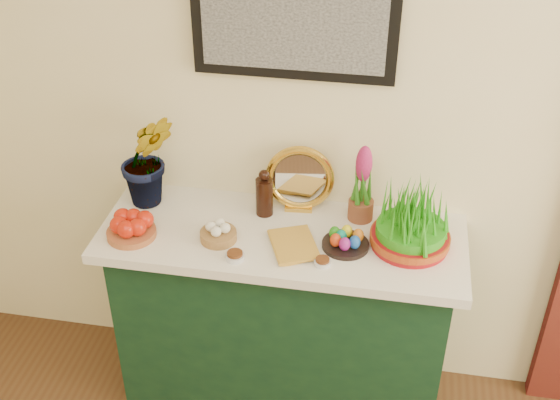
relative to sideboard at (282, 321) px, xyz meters
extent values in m
cube|color=#F9EDBB|center=(0.29, 0.25, 0.93)|extent=(4.00, 0.04, 2.70)
cube|color=black|center=(0.00, 0.23, 1.27)|extent=(0.74, 0.03, 0.54)
cube|color=#A5A5A5|center=(0.00, 0.21, 1.27)|extent=(0.66, 0.01, 0.46)
cube|color=#14371C|center=(0.00, 0.00, 0.00)|extent=(1.30, 0.45, 0.85)
cube|color=silver|center=(0.00, 0.00, 0.45)|extent=(1.40, 0.55, 0.04)
imported|color=#2F771C|center=(-0.56, 0.11, 0.73)|extent=(0.33, 0.31, 0.53)
cylinder|color=#A45730|center=(-0.56, -0.13, 0.48)|extent=(0.22, 0.22, 0.03)
cylinder|color=#B07C47|center=(-0.23, -0.09, 0.48)|extent=(0.18, 0.18, 0.04)
cylinder|color=black|center=(-0.09, 0.11, 0.54)|extent=(0.07, 0.07, 0.16)
sphere|color=black|center=(-0.09, 0.11, 0.64)|extent=(0.04, 0.04, 0.04)
cube|color=gold|center=(0.04, 0.17, 0.47)|extent=(0.11, 0.06, 0.02)
torus|color=gold|center=(0.04, 0.18, 0.60)|extent=(0.28, 0.08, 0.28)
cylinder|color=silver|center=(0.04, 0.18, 0.60)|extent=(0.21, 0.04, 0.21)
imported|color=gold|center=(-0.01, -0.12, 0.48)|extent=(0.21, 0.25, 0.03)
cylinder|color=silver|center=(-0.14, -0.19, 0.47)|extent=(0.07, 0.07, 0.02)
cylinder|color=#592D14|center=(-0.14, -0.19, 0.49)|extent=(0.06, 0.06, 0.01)
cylinder|color=silver|center=(0.18, -0.17, 0.47)|extent=(0.06, 0.06, 0.02)
cylinder|color=#592D14|center=(0.18, -0.17, 0.49)|extent=(0.05, 0.05, 0.01)
cylinder|color=black|center=(0.25, -0.05, 0.47)|extent=(0.23, 0.23, 0.02)
ellipsoid|color=red|center=(0.21, -0.08, 0.51)|extent=(0.04, 0.04, 0.05)
ellipsoid|color=#1952B2|center=(0.28, -0.08, 0.51)|extent=(0.04, 0.04, 0.05)
ellipsoid|color=yellow|center=(0.25, -0.01, 0.51)|extent=(0.04, 0.04, 0.05)
ellipsoid|color=#268818|center=(0.20, -0.03, 0.51)|extent=(0.04, 0.04, 0.05)
ellipsoid|color=orange|center=(0.29, -0.03, 0.51)|extent=(0.04, 0.04, 0.05)
ellipsoid|color=#951B83|center=(0.25, -0.09, 0.51)|extent=(0.04, 0.04, 0.05)
ellipsoid|color=#0B8D75|center=(0.23, -0.05, 0.51)|extent=(0.04, 0.04, 0.05)
cylinder|color=brown|center=(0.29, 0.15, 0.51)|extent=(0.10, 0.10, 0.08)
ellipsoid|color=#C8287A|center=(0.29, 0.15, 0.71)|extent=(0.06, 0.06, 0.15)
cylinder|color=maroon|center=(0.48, 0.00, 0.49)|extent=(0.29, 0.29, 0.05)
cylinder|color=maroon|center=(0.48, 0.00, 0.50)|extent=(0.30, 0.30, 0.03)
camera|label=1|loc=(0.38, -2.14, 2.06)|focal=45.00mm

